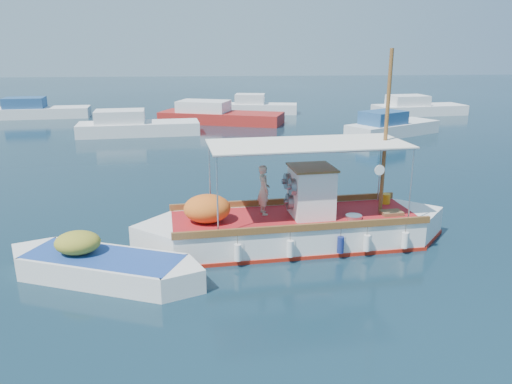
{
  "coord_description": "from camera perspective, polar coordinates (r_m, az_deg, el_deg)",
  "views": [
    {
      "loc": [
        -2.45,
        -13.85,
        5.57
      ],
      "look_at": [
        -1.13,
        0.0,
        1.44
      ],
      "focal_mm": 35.0,
      "sensor_mm": 36.0,
      "label": 1
    }
  ],
  "objects": [
    {
      "name": "ground",
      "position": [
        15.12,
        4.3,
        -5.14
      ],
      "size": [
        160.0,
        160.0,
        0.0
      ],
      "primitive_type": "plane",
      "color": "black",
      "rests_on": "ground"
    },
    {
      "name": "fishing_caique",
      "position": [
        14.45,
        4.23,
        -4.08
      ],
      "size": [
        9.25,
        3.08,
        5.66
      ],
      "rotation": [
        0.0,
        0.0,
        0.09
      ],
      "color": "white",
      "rests_on": "ground"
    },
    {
      "name": "dinghy",
      "position": [
        13.0,
        -17.21,
        -8.29
      ],
      "size": [
        5.04,
        2.89,
        1.33
      ],
      "rotation": [
        0.0,
        0.0,
        -0.39
      ],
      "color": "white",
      "rests_on": "ground"
    },
    {
      "name": "bg_boat_nw",
      "position": [
        33.06,
        -13.65,
        7.21
      ],
      "size": [
        7.78,
        3.15,
        1.8
      ],
      "rotation": [
        0.0,
        0.0,
        0.1
      ],
      "color": "silver",
      "rests_on": "ground"
    },
    {
      "name": "bg_boat_n",
      "position": [
        37.27,
        -4.42,
        8.63
      ],
      "size": [
        9.39,
        5.65,
        1.8
      ],
      "rotation": [
        0.0,
        0.0,
        -0.34
      ],
      "color": "#A31F1B",
      "rests_on": "ground"
    },
    {
      "name": "bg_boat_ne",
      "position": [
        33.02,
        15.14,
        7.1
      ],
      "size": [
        6.75,
        5.13,
        1.8
      ],
      "rotation": [
        0.0,
        0.0,
        0.52
      ],
      "color": "silver",
      "rests_on": "ground"
    },
    {
      "name": "bg_boat_e",
      "position": [
        43.67,
        17.89,
        9.05
      ],
      "size": [
        7.69,
        3.47,
        1.8
      ],
      "rotation": [
        0.0,
        0.0,
        0.12
      ],
      "color": "silver",
      "rests_on": "ground"
    },
    {
      "name": "bg_boat_far_w",
      "position": [
        43.42,
        -23.7,
        8.42
      ],
      "size": [
        7.59,
        3.02,
        1.8
      ],
      "rotation": [
        0.0,
        0.0,
        0.1
      ],
      "color": "silver",
      "rests_on": "ground"
    },
    {
      "name": "bg_boat_far_n",
      "position": [
        42.5,
        0.28,
        9.65
      ],
      "size": [
        6.27,
        3.01,
        1.8
      ],
      "rotation": [
        0.0,
        0.0,
        -0.17
      ],
      "color": "silver",
      "rests_on": "ground"
    }
  ]
}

